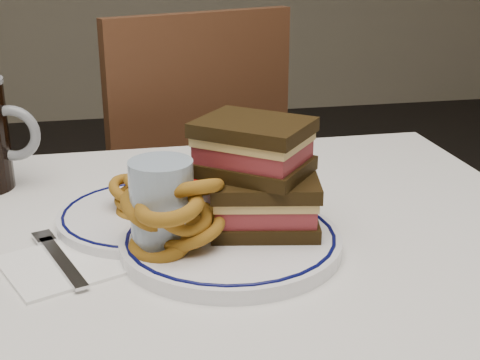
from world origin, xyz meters
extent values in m
cube|color=white|center=(0.00, 0.00, 0.73)|extent=(1.26, 0.86, 0.03)
cylinder|color=#4C2C18|center=(0.54, 0.34, 0.35)|extent=(0.06, 0.06, 0.71)
cube|color=white|center=(0.00, 0.43, 0.65)|extent=(1.26, 0.01, 0.17)
cube|color=#4C2C18|center=(0.18, 0.88, 0.45)|extent=(0.57, 0.57, 0.04)
cylinder|color=#4C2C18|center=(0.30, 1.13, 0.22)|extent=(0.04, 0.04, 0.43)
cylinder|color=#4C2C18|center=(0.42, 0.77, 0.22)|extent=(0.04, 0.04, 0.43)
cylinder|color=#4C2C18|center=(-0.06, 1.00, 0.22)|extent=(0.04, 0.04, 0.43)
cylinder|color=#4C2C18|center=(0.07, 0.64, 0.22)|extent=(0.04, 0.04, 0.43)
cube|color=#4C2C18|center=(0.25, 0.69, 0.72)|extent=(0.43, 0.18, 0.48)
cylinder|color=white|center=(0.18, 0.00, 0.76)|extent=(0.27, 0.27, 0.02)
torus|color=#090B45|center=(0.18, 0.00, 0.77)|extent=(0.26, 0.26, 0.01)
cube|color=black|center=(0.23, 0.01, 0.78)|extent=(0.15, 0.13, 0.02)
cube|color=maroon|center=(0.23, 0.01, 0.80)|extent=(0.14, 0.12, 0.02)
cube|color=#DCB462|center=(0.23, 0.01, 0.81)|extent=(0.14, 0.12, 0.01)
cube|color=black|center=(0.23, 0.01, 0.83)|extent=(0.15, 0.13, 0.02)
cube|color=black|center=(0.22, 0.03, 0.84)|extent=(0.17, 0.16, 0.02)
cube|color=maroon|center=(0.22, 0.03, 0.86)|extent=(0.15, 0.15, 0.02)
cube|color=#DCB462|center=(0.22, 0.03, 0.88)|extent=(0.16, 0.15, 0.01)
cube|color=black|center=(0.22, 0.03, 0.89)|extent=(0.17, 0.16, 0.02)
torus|color=brown|center=(0.10, -0.02, 0.78)|extent=(0.09, 0.08, 0.05)
torus|color=brown|center=(0.13, -0.02, 0.79)|extent=(0.08, 0.08, 0.04)
torus|color=brown|center=(0.13, 0.01, 0.80)|extent=(0.08, 0.08, 0.02)
torus|color=brown|center=(0.09, 0.01, 0.81)|extent=(0.09, 0.09, 0.06)
torus|color=brown|center=(0.12, -0.02, 0.81)|extent=(0.08, 0.07, 0.06)
torus|color=brown|center=(0.11, -0.03, 0.83)|extent=(0.08, 0.08, 0.04)
torus|color=brown|center=(0.13, 0.00, 0.83)|extent=(0.09, 0.08, 0.06)
cylinder|color=silver|center=(0.16, 0.09, 0.78)|extent=(0.06, 0.06, 0.03)
cylinder|color=#990207|center=(0.16, 0.09, 0.80)|extent=(0.05, 0.05, 0.01)
torus|color=gray|center=(-0.09, 0.27, 0.84)|extent=(0.09, 0.03, 0.08)
cylinder|color=#9BB1C8|center=(0.10, 0.00, 0.81)|extent=(0.08, 0.08, 0.12)
cylinder|color=white|center=(0.09, 0.10, 0.76)|extent=(0.24, 0.24, 0.02)
torus|color=#090B45|center=(0.09, 0.10, 0.77)|extent=(0.22, 0.22, 0.00)
torus|color=brown|center=(0.08, 0.10, 0.77)|extent=(0.07, 0.07, 0.05)
torus|color=brown|center=(0.08, 0.11, 0.78)|extent=(0.07, 0.07, 0.03)
torus|color=brown|center=(0.07, 0.12, 0.79)|extent=(0.07, 0.07, 0.05)
torus|color=brown|center=(0.09, 0.12, 0.80)|extent=(0.07, 0.07, 0.03)
cube|color=white|center=(-0.02, -0.01, 0.75)|extent=(0.17, 0.17, 0.00)
cube|color=silver|center=(-0.02, -0.01, 0.76)|extent=(0.06, 0.14, 0.00)
cube|color=silver|center=(-0.04, 0.07, 0.76)|extent=(0.03, 0.04, 0.00)
camera|label=1|loc=(0.04, -0.73, 1.11)|focal=50.00mm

